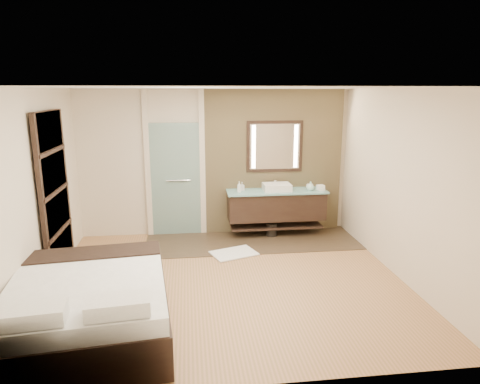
{
  "coord_description": "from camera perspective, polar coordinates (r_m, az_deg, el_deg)",
  "views": [
    {
      "loc": [
        -0.52,
        -5.65,
        2.67
      ],
      "look_at": [
        0.25,
        0.6,
        1.17
      ],
      "focal_mm": 32.0,
      "sensor_mm": 36.0,
      "label": 1
    }
  ],
  "objects": [
    {
      "name": "floor",
      "position": [
        6.26,
        -1.68,
        -11.81
      ],
      "size": [
        5.0,
        5.0,
        0.0
      ],
      "primitive_type": "plane",
      "color": "olive",
      "rests_on": "ground"
    },
    {
      "name": "tile_strip",
      "position": [
        7.8,
        1.63,
        -6.57
      ],
      "size": [
        3.8,
        1.3,
        0.01
      ],
      "primitive_type": "cube",
      "color": "#382C1F",
      "rests_on": "floor"
    },
    {
      "name": "stone_wall",
      "position": [
        8.13,
        4.53,
        4.02
      ],
      "size": [
        2.6,
        0.08,
        2.7
      ],
      "primitive_type": "cube",
      "color": "tan",
      "rests_on": "floor"
    },
    {
      "name": "vanity",
      "position": [
        8.01,
        4.85,
        -1.76
      ],
      "size": [
        1.85,
        0.55,
        0.88
      ],
      "color": "black",
      "rests_on": "stone_wall"
    },
    {
      "name": "mirror_unit",
      "position": [
        8.03,
        4.65,
        6.07
      ],
      "size": [
        1.06,
        0.04,
        0.96
      ],
      "color": "black",
      "rests_on": "stone_wall"
    },
    {
      "name": "frosted_door",
      "position": [
        8.0,
        -8.59,
        2.25
      ],
      "size": [
        1.1,
        0.12,
        2.7
      ],
      "color": "#AEDCD4",
      "rests_on": "floor"
    },
    {
      "name": "shoji_partition",
      "position": [
        6.69,
        -23.43,
        -0.31
      ],
      "size": [
        0.06,
        1.2,
        2.4
      ],
      "color": "black",
      "rests_on": "floor"
    },
    {
      "name": "bed",
      "position": [
        5.18,
        -19.46,
        -14.16
      ],
      "size": [
        1.9,
        2.28,
        0.81
      ],
      "rotation": [
        0.0,
        0.0,
        0.11
      ],
      "color": "black",
      "rests_on": "floor"
    },
    {
      "name": "bath_mat",
      "position": [
        7.21,
        -0.82,
        -8.16
      ],
      "size": [
        0.85,
        0.71,
        0.02
      ],
      "primitive_type": "cube",
      "rotation": [
        0.0,
        0.0,
        0.34
      ],
      "color": "white",
      "rests_on": "floor"
    },
    {
      "name": "waste_bin",
      "position": [
        8.06,
        4.23,
        -5.04
      ],
      "size": [
        0.2,
        0.2,
        0.25
      ],
      "primitive_type": "cylinder",
      "rotation": [
        0.0,
        0.0,
        0.01
      ],
      "color": "black",
      "rests_on": "floor"
    },
    {
      "name": "tissue_box",
      "position": [
        8.04,
        10.7,
        0.57
      ],
      "size": [
        0.14,
        0.14,
        0.1
      ],
      "primitive_type": "cube",
      "rotation": [
        0.0,
        0.0,
        0.16
      ],
      "color": "white",
      "rests_on": "vanity"
    },
    {
      "name": "soap_bottle_a",
      "position": [
        7.74,
        -0.11,
        0.68
      ],
      "size": [
        0.08,
        0.08,
        0.2
      ],
      "primitive_type": "imported",
      "rotation": [
        0.0,
        0.0,
        -0.02
      ],
      "color": "white",
      "rests_on": "vanity"
    },
    {
      "name": "soap_bottle_b",
      "position": [
        7.89,
        0.26,
        0.77
      ],
      "size": [
        0.09,
        0.09,
        0.16
      ],
      "primitive_type": "imported",
      "rotation": [
        0.0,
        0.0,
        0.35
      ],
      "color": "#B2B2B2",
      "rests_on": "vanity"
    },
    {
      "name": "soap_bottle_c",
      "position": [
        7.99,
        9.38,
        0.79
      ],
      "size": [
        0.16,
        0.16,
        0.17
      ],
      "primitive_type": "imported",
      "rotation": [
        0.0,
        0.0,
        -0.29
      ],
      "color": "silver",
      "rests_on": "vanity"
    },
    {
      "name": "cup",
      "position": [
        8.09,
        9.28,
        0.71
      ],
      "size": [
        0.14,
        0.14,
        0.1
      ],
      "primitive_type": "imported",
      "rotation": [
        0.0,
        0.0,
        -0.11
      ],
      "color": "silver",
      "rests_on": "vanity"
    }
  ]
}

